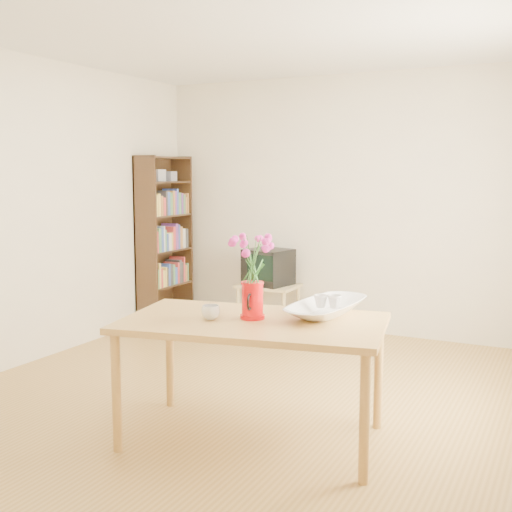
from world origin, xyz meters
The scene contains 11 objects.
room centered at (0.03, 0.00, 1.30)m, with size 4.50×4.50×4.50m.
table centered at (0.45, -0.63, 0.68)m, with size 1.70×1.16×0.75m.
tv_stand centered at (-0.70, 1.97, 0.39)m, with size 0.60×0.45×0.46m.
bookshelf centered at (-1.85, 1.75, 0.84)m, with size 0.28×0.70×1.80m.
pitcher centered at (0.43, -0.60, 0.85)m, with size 0.15×0.22×0.23m.
flowers centered at (0.43, -0.60, 1.15)m, with size 0.26×0.26×0.37m, color #E636AF, non-canonical shape.
mug centered at (0.22, -0.73, 0.79)m, with size 0.11×0.11×0.09m, color white.
bowl centered at (0.79, -0.29, 0.98)m, with size 0.50×0.50×0.47m, color white.
teacup_a centered at (0.75, -0.29, 0.94)m, with size 0.07×0.07×0.07m, color white.
teacup_b centered at (0.84, -0.27, 0.94)m, with size 0.08×0.08×0.07m, color white.
television centered at (-0.70, 1.98, 0.65)m, with size 0.50×0.48×0.37m.
Camera 1 is at (2.17, -3.98, 1.63)m, focal length 45.00 mm.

